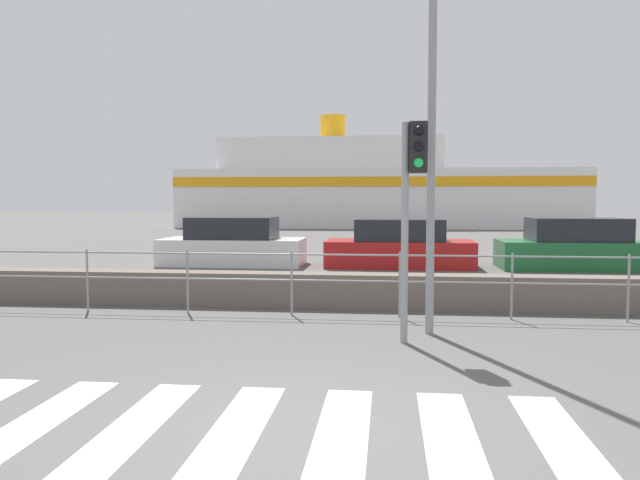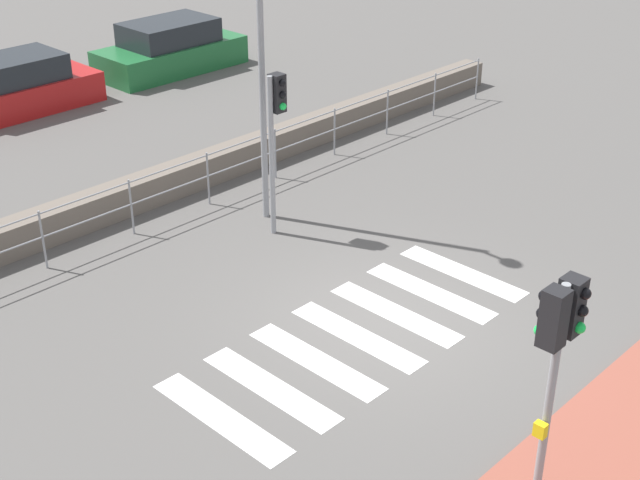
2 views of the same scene
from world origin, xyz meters
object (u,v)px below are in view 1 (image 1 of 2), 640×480
(traffic_light_far, at_px, (413,182))
(parked_car_white, at_px, (233,245))
(parked_car_green, at_px, (576,247))
(ferry_boat, at_px, (369,190))
(parked_car_red, at_px, (399,246))
(streetlamp, at_px, (433,54))

(traffic_light_far, height_order, parked_car_white, traffic_light_far)
(parked_car_white, xyz_separation_m, parked_car_green, (9.88, 0.00, 0.00))
(traffic_light_far, xyz_separation_m, parked_car_white, (-4.93, 9.66, -1.59))
(ferry_boat, bearing_deg, parked_car_red, -86.40)
(ferry_boat, distance_m, parked_car_red, 27.12)
(traffic_light_far, distance_m, parked_car_green, 10.97)
(ferry_boat, xyz_separation_m, parked_car_green, (6.65, -26.99, -2.01))
(parked_car_green, bearing_deg, parked_car_white, 180.00)
(streetlamp, relative_size, parked_car_green, 1.54)
(streetlamp, bearing_deg, traffic_light_far, -120.52)
(parked_car_red, relative_size, parked_car_green, 1.00)
(streetlamp, xyz_separation_m, parked_car_white, (-5.21, 9.18, -3.38))
(traffic_light_far, height_order, ferry_boat, ferry_boat)
(parked_car_white, bearing_deg, parked_car_red, 0.00)
(parked_car_green, bearing_deg, ferry_boat, 103.83)
(streetlamp, height_order, ferry_boat, ferry_boat)
(ferry_boat, bearing_deg, traffic_light_far, -87.35)
(streetlamp, relative_size, ferry_boat, 0.24)
(parked_car_white, bearing_deg, parked_car_green, 0.00)
(traffic_light_far, xyz_separation_m, parked_car_red, (0.00, 9.66, -1.61))
(parked_car_red, bearing_deg, traffic_light_far, -90.03)
(streetlamp, bearing_deg, parked_car_red, 91.74)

